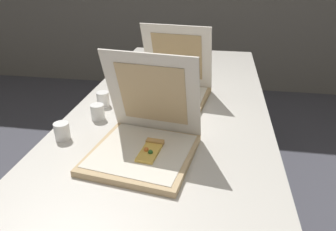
# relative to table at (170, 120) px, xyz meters

# --- Properties ---
(table) EXTENTS (0.87, 2.21, 0.74)m
(table) POSITION_rel_table_xyz_m (0.00, 0.00, 0.00)
(table) COLOR beige
(table) RESTS_ON ground
(pizza_box_front) EXTENTS (0.38, 0.38, 0.35)m
(pizza_box_front) POSITION_rel_table_xyz_m (-0.03, -0.35, 0.10)
(pizza_box_front) COLOR tan
(pizza_box_front) RESTS_ON table
(pizza_box_middle) EXTENTS (0.38, 0.38, 0.35)m
(pizza_box_middle) POSITION_rel_table_xyz_m (-0.01, 0.14, 0.10)
(pizza_box_middle) COLOR tan
(pizza_box_middle) RESTS_ON table
(cup_white_near_left) EXTENTS (0.06, 0.06, 0.07)m
(cup_white_near_left) POSITION_rel_table_xyz_m (-0.36, -0.31, 0.08)
(cup_white_near_left) COLOR white
(cup_white_near_left) RESTS_ON table
(cup_white_far) EXTENTS (0.06, 0.06, 0.07)m
(cup_white_far) POSITION_rel_table_xyz_m (-0.19, 0.39, 0.08)
(cup_white_far) COLOR white
(cup_white_far) RESTS_ON table
(cup_white_near_center) EXTENTS (0.06, 0.06, 0.07)m
(cup_white_near_center) POSITION_rel_table_xyz_m (-0.29, -0.13, 0.08)
(cup_white_near_center) COLOR white
(cup_white_near_center) RESTS_ON table
(cup_white_mid) EXTENTS (0.06, 0.06, 0.07)m
(cup_white_mid) POSITION_rel_table_xyz_m (-0.31, 0.01, 0.08)
(cup_white_mid) COLOR white
(cup_white_mid) RESTS_ON table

